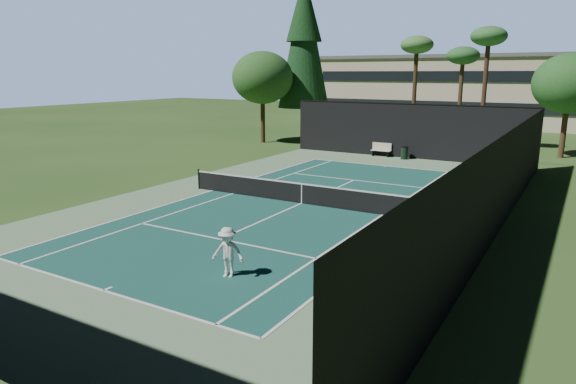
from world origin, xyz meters
name	(u,v)px	position (x,y,z in m)	size (l,w,h in m)	color
ground	(302,204)	(0.00, 0.00, 0.00)	(160.00, 160.00, 0.00)	#2C4D1D
apron_slab	(302,204)	(0.00, 0.00, 0.01)	(18.00, 32.00, 0.01)	#678C62
court_surface	(302,203)	(0.00, 0.00, 0.01)	(10.97, 23.77, 0.01)	#184F47
court_lines	(302,203)	(0.00, 0.00, 0.02)	(11.07, 23.87, 0.01)	white
tennis_net	(302,192)	(0.00, 0.00, 0.56)	(12.90, 0.10, 1.10)	black
fence	(302,163)	(0.00, 0.06, 2.01)	(18.04, 32.05, 4.03)	black
player	(228,252)	(2.47, -9.17, 0.80)	(1.03, 0.59, 1.60)	silver
tennis_ball_b	(310,200)	(0.11, 0.69, 0.04)	(0.08, 0.08, 0.08)	#D2DE32
tennis_ball_c	(325,187)	(-0.64, 3.83, 0.04)	(0.07, 0.07, 0.07)	#C1E133
tennis_ball_d	(286,176)	(-4.02, 5.28, 0.04)	(0.07, 0.07, 0.07)	#BDDD32
park_bench	(381,149)	(-1.82, 15.78, 0.55)	(1.50, 0.45, 1.02)	beige
trash_bin	(404,153)	(0.13, 15.32, 0.48)	(0.56, 0.56, 0.95)	black
pine_tree	(304,35)	(-12.00, 22.00, 9.55)	(4.80, 4.80, 15.00)	#402E1B
palm_a	(417,49)	(-2.00, 24.00, 8.19)	(2.80, 2.80, 9.32)	#3F2D1B
palm_b	(463,59)	(1.50, 26.00, 7.36)	(2.80, 2.80, 8.42)	#48331E
palm_c	(489,41)	(4.00, 23.00, 8.60)	(2.80, 2.80, 9.77)	#442B1D
decid_tree_a	(569,84)	(10.00, 22.00, 5.42)	(5.12, 5.12, 7.62)	#4E3221
decid_tree_c	(262,78)	(-14.00, 18.00, 5.76)	(5.44, 5.44, 8.09)	#48341E
campus_building	(484,90)	(0.00, 45.98, 4.21)	(40.50, 12.50, 8.30)	beige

